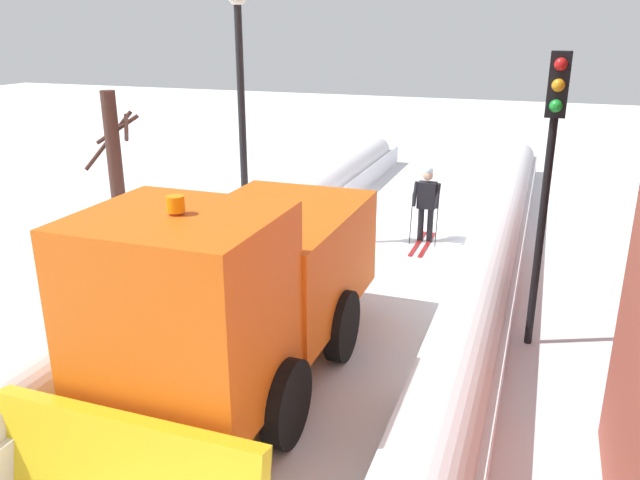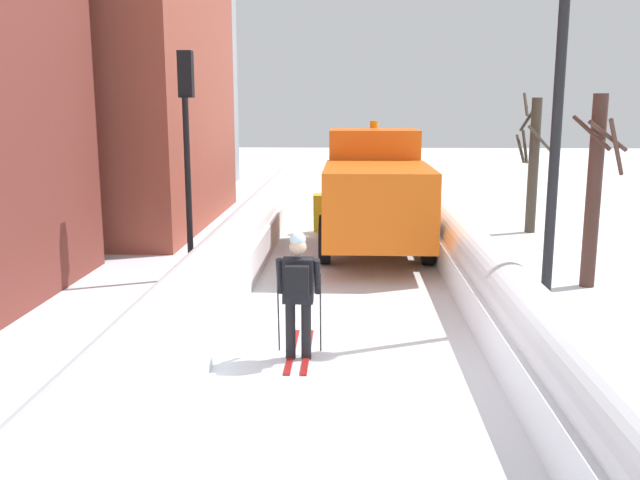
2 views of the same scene
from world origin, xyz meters
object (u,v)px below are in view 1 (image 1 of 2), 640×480
(traffic_light_pole, at_px, (551,149))
(street_lamp, at_px, (241,90))
(skier, at_px, (427,200))
(plow_truck, at_px, (238,287))
(bare_tree_near, at_px, (117,183))

(traffic_light_pole, relative_size, street_lamp, 0.81)
(skier, height_order, street_lamp, street_lamp)
(plow_truck, height_order, bare_tree_near, bare_tree_near)
(plow_truck, xyz_separation_m, traffic_light_pole, (-3.84, -2.51, 1.70))
(plow_truck, relative_size, bare_tree_near, 1.61)
(plow_truck, bearing_deg, skier, -100.53)
(skier, bearing_deg, plow_truck, 79.47)
(traffic_light_pole, height_order, street_lamp, street_lamp)
(skier, height_order, traffic_light_pole, traffic_light_pole)
(plow_truck, distance_m, traffic_light_pole, 4.89)
(skier, xyz_separation_m, bare_tree_near, (5.38, 4.14, 0.92))
(skier, xyz_separation_m, traffic_light_pole, (-2.53, 4.54, 2.18))
(plow_truck, bearing_deg, street_lamp, -64.78)
(traffic_light_pole, bearing_deg, bare_tree_near, -2.90)
(traffic_light_pole, distance_m, bare_tree_near, 8.01)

